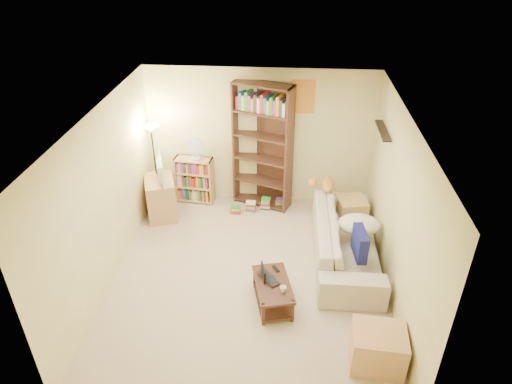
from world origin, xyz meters
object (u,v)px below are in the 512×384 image
at_px(mug, 283,289).
at_px(end_cabinet, 378,348).
at_px(sofa, 346,239).
at_px(tabby_cat, 325,184).
at_px(tall_bookshelf, 263,144).
at_px(desk_fan, 194,148).
at_px(television, 157,170).
at_px(tv_stand, 161,198).
at_px(laptop, 272,277).
at_px(short_bookshelf, 195,180).
at_px(side_table, 351,213).
at_px(coffee_table, 273,291).
at_px(floor_lamp, 153,144).

distance_m(mug, end_cabinet, 1.37).
bearing_deg(sofa, tabby_cat, 18.61).
xyz_separation_m(tall_bookshelf, desk_fan, (-1.20, -0.04, -0.10)).
bearing_deg(mug, tabby_cat, 73.87).
bearing_deg(end_cabinet, tall_bookshelf, 114.46).
relative_size(television, end_cabinet, 1.09).
distance_m(tv_stand, television, 0.56).
relative_size(mug, tv_stand, 0.16).
distance_m(mug, tall_bookshelf, 2.90).
bearing_deg(mug, tall_bookshelf, 99.48).
xyz_separation_m(laptop, short_bookshelf, (-1.55, 2.49, 0.06)).
bearing_deg(end_cabinet, tv_stand, 138.58).
distance_m(television, side_table, 3.38).
distance_m(tall_bookshelf, side_table, 1.93).
bearing_deg(tall_bookshelf, end_cabinet, -44.90).
xyz_separation_m(laptop, television, (-2.05, 1.94, 0.54)).
distance_m(mug, tv_stand, 3.13).
distance_m(sofa, side_table, 0.91).
bearing_deg(tv_stand, mug, -63.43).
relative_size(coffee_table, desk_fan, 2.08).
relative_size(coffee_table, floor_lamp, 0.56).
xyz_separation_m(tabby_cat, tv_stand, (-2.84, 0.04, -0.43)).
xyz_separation_m(desk_fan, floor_lamp, (-0.65, -0.28, 0.19)).
xyz_separation_m(mug, tv_stand, (-2.22, 2.21, -0.04)).
height_order(tabby_cat, floor_lamp, floor_lamp).
xyz_separation_m(coffee_table, short_bookshelf, (-1.57, 2.60, 0.21)).
bearing_deg(floor_lamp, side_table, -4.93).
bearing_deg(television, end_cabinet, -150.01).
distance_m(laptop, desk_fan, 2.96).
bearing_deg(mug, tv_stand, 135.15).
bearing_deg(tall_bookshelf, coffee_table, -62.35).
bearing_deg(tabby_cat, coffee_table, -110.83).
xyz_separation_m(coffee_table, side_table, (1.24, 1.99, 0.04)).
distance_m(side_table, end_cabinet, 2.89).
height_order(tv_stand, television, television).
distance_m(tall_bookshelf, floor_lamp, 1.89).
xyz_separation_m(tabby_cat, laptop, (-0.79, -1.90, -0.41)).
bearing_deg(floor_lamp, desk_fan, 22.81).
distance_m(short_bookshelf, desk_fan, 0.68).
bearing_deg(television, side_table, -109.78).
relative_size(tv_stand, floor_lamp, 0.45).
relative_size(mug, side_table, 0.22).
xyz_separation_m(tabby_cat, floor_lamp, (-2.94, 0.27, 0.51)).
bearing_deg(mug, desk_fan, 121.56).
distance_m(mug, short_bookshelf, 3.24).
bearing_deg(television, desk_fan, -66.46).
bearing_deg(side_table, tall_bookshelf, 158.52).
xyz_separation_m(sofa, short_bookshelf, (-2.65, 1.51, 0.09)).
height_order(tabby_cat, desk_fan, desk_fan).
distance_m(laptop, end_cabinet, 1.65).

